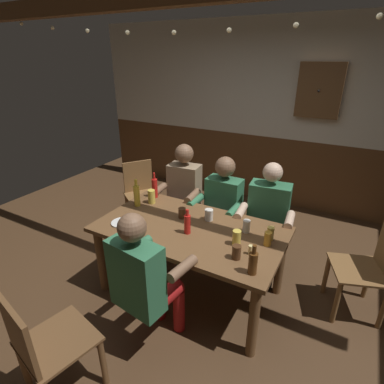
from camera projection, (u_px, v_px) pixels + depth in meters
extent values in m
plane|color=#4C331E|center=(193.00, 286.00, 3.15)|extent=(7.16, 7.16, 0.00)
cube|color=beige|center=(276.00, 80.00, 4.33)|extent=(5.97, 0.12, 1.63)
cube|color=brown|center=(266.00, 168.00, 4.88)|extent=(5.97, 0.12, 1.05)
cube|color=brown|center=(190.00, 229.00, 2.81)|extent=(1.71, 0.96, 0.04)
cylinder|color=brown|center=(101.00, 260.00, 2.98)|extent=(0.08, 0.08, 0.69)
cylinder|color=brown|center=(253.00, 321.00, 2.30)|extent=(0.08, 0.08, 0.69)
cylinder|color=brown|center=(150.00, 224.00, 3.62)|extent=(0.08, 0.08, 0.69)
cylinder|color=brown|center=(280.00, 264.00, 2.93)|extent=(0.08, 0.08, 0.69)
cube|color=#997F60|center=(184.00, 187.00, 3.65)|extent=(0.39, 0.26, 0.56)
sphere|color=brown|center=(184.00, 154.00, 3.48)|extent=(0.22, 0.22, 0.22)
cylinder|color=#B78493|center=(188.00, 213.00, 3.60)|extent=(0.17, 0.39, 0.13)
cylinder|color=#B78493|center=(173.00, 210.00, 3.68)|extent=(0.17, 0.39, 0.13)
cylinder|color=#B78493|center=(181.00, 240.00, 3.56)|extent=(0.10, 0.10, 0.42)
cylinder|color=#B78493|center=(166.00, 236.00, 3.63)|extent=(0.10, 0.10, 0.42)
cylinder|color=brown|center=(193.00, 196.00, 3.35)|extent=(0.11, 0.29, 0.08)
cylinder|color=brown|center=(159.00, 190.00, 3.50)|extent=(0.11, 0.29, 0.08)
cube|color=#33724C|center=(224.00, 199.00, 3.43)|extent=(0.39, 0.22, 0.48)
sphere|color=brown|center=(225.00, 167.00, 3.28)|extent=(0.22, 0.22, 0.22)
cylinder|color=#B78493|center=(226.00, 224.00, 3.37)|extent=(0.13, 0.39, 0.13)
cylinder|color=#B78493|center=(209.00, 219.00, 3.46)|extent=(0.13, 0.39, 0.13)
cylinder|color=#B78493|center=(218.00, 253.00, 3.32)|extent=(0.10, 0.10, 0.42)
cylinder|color=#B78493|center=(201.00, 248.00, 3.42)|extent=(0.10, 0.10, 0.42)
cylinder|color=#33724C|center=(234.00, 210.00, 3.13)|extent=(0.08, 0.28, 0.08)
cylinder|color=#33724C|center=(196.00, 201.00, 3.33)|extent=(0.08, 0.28, 0.08)
cube|color=#33724C|center=(269.00, 207.00, 3.20)|extent=(0.43, 0.27, 0.52)
sphere|color=beige|center=(273.00, 172.00, 3.04)|extent=(0.20, 0.20, 0.20)
cylinder|color=black|center=(275.00, 237.00, 3.13)|extent=(0.18, 0.43, 0.13)
cylinder|color=black|center=(253.00, 232.00, 3.21)|extent=(0.18, 0.43, 0.13)
cylinder|color=black|center=(269.00, 270.00, 3.06)|extent=(0.10, 0.10, 0.42)
cylinder|color=black|center=(246.00, 264.00, 3.14)|extent=(0.10, 0.10, 0.42)
cylinder|color=beige|center=(290.00, 220.00, 2.89)|extent=(0.11, 0.29, 0.08)
cylinder|color=beige|center=(241.00, 211.00, 3.06)|extent=(0.11, 0.29, 0.08)
cube|color=#33724C|center=(136.00, 276.00, 2.18)|extent=(0.43, 0.25, 0.55)
sphere|color=brown|center=(132.00, 228.00, 2.01)|extent=(0.20, 0.20, 0.20)
cylinder|color=#AD1919|center=(142.00, 287.00, 2.45)|extent=(0.18, 0.40, 0.13)
cylinder|color=#AD1919|center=(163.00, 299.00, 2.33)|extent=(0.18, 0.40, 0.13)
cylinder|color=#AD1919|center=(159.00, 299.00, 2.70)|extent=(0.10, 0.10, 0.42)
cylinder|color=#AD1919|center=(179.00, 310.00, 2.58)|extent=(0.10, 0.10, 0.42)
cylinder|color=#33724C|center=(137.00, 247.00, 2.47)|extent=(0.11, 0.29, 0.08)
cylinder|color=brown|center=(183.00, 268.00, 2.22)|extent=(0.11, 0.29, 0.08)
cube|color=brown|center=(359.00, 270.00, 2.69)|extent=(0.56, 0.56, 0.02)
cylinder|color=brown|center=(336.00, 303.00, 2.64)|extent=(0.04, 0.04, 0.44)
cylinder|color=brown|center=(326.00, 274.00, 2.98)|extent=(0.04, 0.04, 0.44)
cylinder|color=brown|center=(384.00, 308.00, 2.58)|extent=(0.04, 0.04, 0.44)
cylinder|color=brown|center=(368.00, 279.00, 2.93)|extent=(0.04, 0.04, 0.44)
cube|color=brown|center=(143.00, 196.00, 4.10)|extent=(0.61, 0.61, 0.02)
cube|color=brown|center=(138.00, 176.00, 4.18)|extent=(0.25, 0.34, 0.42)
cylinder|color=brown|center=(162.00, 214.00, 4.12)|extent=(0.04, 0.04, 0.44)
cylinder|color=brown|center=(135.00, 220.00, 3.96)|extent=(0.04, 0.04, 0.44)
cylinder|color=brown|center=(153.00, 203.00, 4.43)|extent=(0.04, 0.04, 0.44)
cylinder|color=brown|center=(127.00, 208.00, 4.28)|extent=(0.04, 0.04, 0.44)
cube|color=brown|center=(58.00, 341.00, 2.02)|extent=(0.52, 0.52, 0.02)
cube|color=brown|center=(18.00, 336.00, 1.79)|extent=(0.39, 0.11, 0.42)
cylinder|color=brown|center=(75.00, 332.00, 2.36)|extent=(0.04, 0.04, 0.44)
cylinder|color=brown|center=(103.00, 362.00, 2.13)|extent=(0.04, 0.04, 0.44)
cylinder|color=brown|center=(24.00, 367.00, 2.10)|extent=(0.04, 0.04, 0.44)
cylinder|color=#F9E08C|center=(251.00, 250.00, 2.41)|extent=(0.04, 0.04, 0.08)
cylinder|color=white|center=(122.00, 223.00, 2.87)|extent=(0.20, 0.20, 0.01)
cylinder|color=red|center=(155.00, 188.00, 3.36)|extent=(0.06, 0.06, 0.21)
cylinder|color=red|center=(154.00, 176.00, 3.30)|extent=(0.02, 0.02, 0.07)
cylinder|color=#593314|center=(253.00, 263.00, 2.18)|extent=(0.07, 0.07, 0.17)
cylinder|color=#593314|center=(254.00, 250.00, 2.13)|extent=(0.03, 0.03, 0.07)
cylinder|color=red|center=(187.00, 224.00, 2.68)|extent=(0.06, 0.06, 0.18)
cylinder|color=red|center=(187.00, 213.00, 2.63)|extent=(0.03, 0.03, 0.06)
cylinder|color=gold|center=(137.00, 196.00, 3.17)|extent=(0.06, 0.06, 0.22)
cylinder|color=gold|center=(136.00, 183.00, 3.11)|extent=(0.03, 0.03, 0.07)
cylinder|color=white|center=(209.00, 215.00, 2.91)|extent=(0.08, 0.08, 0.11)
cylinder|color=#E5C64C|center=(270.00, 233.00, 2.60)|extent=(0.06, 0.06, 0.12)
cylinder|color=gold|center=(268.00, 239.00, 2.51)|extent=(0.06, 0.06, 0.12)
cylinder|color=white|center=(246.00, 226.00, 2.71)|extent=(0.07, 0.07, 0.12)
cylinder|color=#4C2D19|center=(236.00, 252.00, 2.35)|extent=(0.07, 0.07, 0.12)
cylinder|color=#4C2D19|center=(182.00, 213.00, 2.95)|extent=(0.07, 0.07, 0.10)
cylinder|color=#E5C64C|center=(237.00, 238.00, 2.52)|extent=(0.07, 0.07, 0.13)
cylinder|color=#E5C64C|center=(152.00, 197.00, 3.24)|extent=(0.08, 0.08, 0.15)
cube|color=brown|center=(320.00, 90.00, 4.00)|extent=(0.56, 0.12, 0.70)
sphere|color=black|center=(319.00, 91.00, 3.94)|extent=(0.03, 0.03, 0.03)
sphere|color=#F9EAB2|center=(21.00, 24.00, 3.15)|extent=(0.04, 0.04, 0.04)
sphere|color=#F9EAB2|center=(52.00, 28.00, 2.96)|extent=(0.04, 0.04, 0.04)
sphere|color=#F9EAB2|center=(88.00, 31.00, 2.78)|extent=(0.04, 0.04, 0.04)
sphere|color=#F9EAB2|center=(128.00, 32.00, 2.58)|extent=(0.04, 0.04, 0.04)
sphere|color=#F9EAB2|center=(174.00, 32.00, 2.38)|extent=(0.04, 0.04, 0.04)
sphere|color=#F9EAB2|center=(229.00, 30.00, 2.18)|extent=(0.04, 0.04, 0.04)
sphere|color=#F9EAB2|center=(296.00, 25.00, 1.96)|extent=(0.04, 0.04, 0.04)
sphere|color=#F9EAB2|center=(380.00, 16.00, 1.75)|extent=(0.04, 0.04, 0.04)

